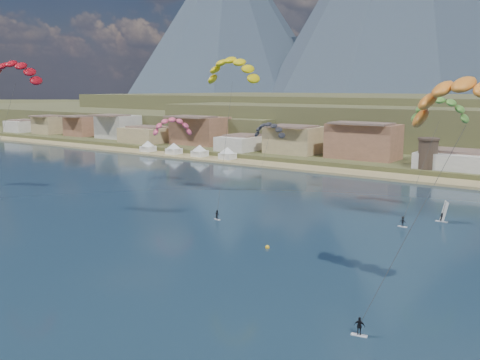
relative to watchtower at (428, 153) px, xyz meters
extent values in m
plane|color=black|center=(-5.00, -114.00, -6.37)|extent=(2400.00, 2400.00, 0.00)
cube|color=tan|center=(-5.00, -8.00, -6.12)|extent=(2200.00, 12.00, 0.90)
cube|color=brown|center=(-205.00, 86.00, 0.63)|extent=(280.00, 130.00, 10.00)
cube|color=brown|center=(-45.00, 146.00, 4.63)|extent=(380.00, 170.00, 18.00)
cube|color=brown|center=(-345.00, 96.00, -0.87)|extent=(220.00, 110.00, 7.00)
cone|color=#293645|center=(-565.00, 666.00, 145.63)|extent=(400.00, 400.00, 300.00)
cone|color=#293645|center=(-825.00, 686.00, 110.63)|extent=(340.00, 340.00, 230.00)
cylinder|color=#47382D|center=(0.00, 0.00, -0.37)|extent=(5.20, 5.20, 8.00)
cylinder|color=#47382D|center=(0.00, 0.00, 3.93)|extent=(5.82, 5.82, 0.60)
cube|color=white|center=(-100.00, -8.00, -4.67)|extent=(4.50, 4.50, 2.00)
pyramid|color=white|center=(-100.00, -8.00, -1.67)|extent=(6.40, 6.40, 2.00)
cube|color=white|center=(-87.00, -8.00, -4.67)|extent=(4.50, 4.50, 2.00)
pyramid|color=white|center=(-87.00, -8.00, -1.67)|extent=(6.40, 6.40, 2.00)
cube|color=white|center=(-75.00, -8.00, -4.67)|extent=(4.50, 4.50, 2.00)
pyramid|color=white|center=(-75.00, -8.00, -1.67)|extent=(6.40, 6.40, 2.00)
cube|color=white|center=(-63.00, -8.00, -4.67)|extent=(4.50, 4.50, 2.00)
pyramid|color=white|center=(-63.00, -8.00, -1.67)|extent=(6.40, 6.40, 2.00)
cube|color=silver|center=(-16.89, -72.64, -6.32)|extent=(1.58, 0.96, 0.10)
imported|color=black|center=(-16.89, -72.64, -5.40)|extent=(1.03, 0.92, 1.74)
cylinder|color=#262626|center=(-19.19, -67.05, 6.88)|extent=(0.05, 0.05, 27.13)
cube|color=silver|center=(23.34, -101.40, -6.32)|extent=(1.66, 0.77, 0.11)
imported|color=black|center=(23.34, -101.40, -5.34)|extent=(1.15, 0.64, 1.84)
cylinder|color=#262626|center=(26.59, -96.78, 4.46)|extent=(0.05, 0.05, 22.38)
cube|color=silver|center=(12.89, -57.83, -6.32)|extent=(1.63, 0.63, 0.11)
imported|color=black|center=(12.89, -57.83, -5.35)|extent=(1.24, 0.79, 1.83)
cylinder|color=#262626|center=(14.13, -52.97, 3.33)|extent=(0.05, 0.05, 19.78)
cylinder|color=#262626|center=(-46.14, -56.70, 0.29)|extent=(0.04, 0.04, 15.03)
cylinder|color=#262626|center=(-29.08, -39.69, -0.20)|extent=(0.04, 0.04, 14.21)
cube|color=silver|center=(17.45, -50.03, -6.32)|extent=(2.18, 0.80, 0.11)
imported|color=black|center=(17.45, -50.03, -5.50)|extent=(0.79, 0.55, 1.53)
cube|color=white|center=(17.81, -50.03, -4.40)|extent=(1.02, 2.37, 3.66)
sphere|color=yellow|center=(0.27, -82.18, -6.25)|extent=(0.69, 0.69, 0.69)
camera|label=1|loc=(42.25, -148.12, 17.79)|focal=39.76mm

